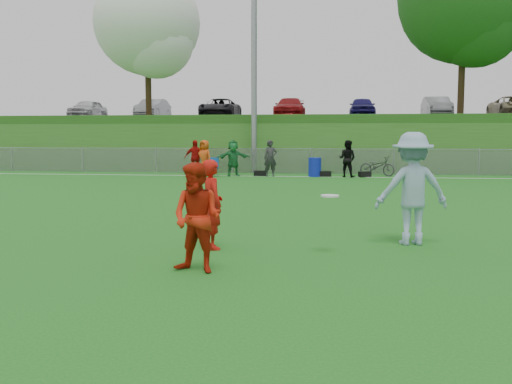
% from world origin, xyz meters
% --- Properties ---
extents(ground, '(120.00, 120.00, 0.00)m').
position_xyz_m(ground, '(0.00, 0.00, 0.00)').
color(ground, '#166A1B').
rests_on(ground, ground).
extents(sideline_far, '(60.00, 0.10, 0.01)m').
position_xyz_m(sideline_far, '(0.00, 18.00, 0.01)').
color(sideline_far, white).
rests_on(sideline_far, ground).
extents(fence, '(58.00, 0.06, 1.30)m').
position_xyz_m(fence, '(0.00, 20.00, 0.65)').
color(fence, gray).
rests_on(fence, ground).
extents(light_pole, '(1.20, 0.40, 12.15)m').
position_xyz_m(light_pole, '(-3.00, 20.80, 6.71)').
color(light_pole, gray).
rests_on(light_pole, ground).
extents(berm, '(120.00, 18.00, 3.00)m').
position_xyz_m(berm, '(0.00, 31.00, 1.50)').
color(berm, '#275417').
rests_on(berm, ground).
extents(parking_lot, '(120.00, 12.00, 0.10)m').
position_xyz_m(parking_lot, '(0.00, 33.00, 3.05)').
color(parking_lot, black).
rests_on(parking_lot, berm).
extents(tree_white_flowering, '(6.30, 6.30, 8.78)m').
position_xyz_m(tree_white_flowering, '(-9.84, 24.92, 8.32)').
color(tree_white_flowering, black).
rests_on(tree_white_flowering, berm).
extents(tree_green_near, '(7.14, 7.14, 9.95)m').
position_xyz_m(tree_green_near, '(8.16, 24.42, 9.03)').
color(tree_green_near, black).
rests_on(tree_green_near, berm).
extents(car_row, '(32.04, 5.18, 1.44)m').
position_xyz_m(car_row, '(-1.17, 32.00, 3.82)').
color(car_row, silver).
rests_on(car_row, parking_lot).
extents(spectator_row, '(8.19, 1.02, 1.69)m').
position_xyz_m(spectator_row, '(-2.83, 18.00, 0.85)').
color(spectator_row, '#B30F0C').
rests_on(spectator_row, ground).
extents(gear_bags, '(7.32, 0.49, 0.26)m').
position_xyz_m(gear_bags, '(1.32, 18.10, 0.13)').
color(gear_bags, black).
rests_on(gear_bags, ground).
extents(player_red_left, '(0.60, 0.67, 1.53)m').
position_xyz_m(player_red_left, '(-0.96, 0.95, 0.76)').
color(player_red_left, red).
rests_on(player_red_left, ground).
extents(player_red_center, '(0.90, 0.79, 1.56)m').
position_xyz_m(player_red_center, '(-0.82, -0.73, 0.78)').
color(player_red_center, red).
rests_on(player_red_center, ground).
extents(player_blue, '(1.40, 0.95, 1.99)m').
position_xyz_m(player_blue, '(2.46, 1.81, 1.00)').
color(player_blue, '#8BA9C2').
rests_on(player_blue, ground).
extents(frisbee, '(0.30, 0.30, 0.03)m').
position_xyz_m(frisbee, '(1.02, 0.75, 0.96)').
color(frisbee, silver).
rests_on(frisbee, ground).
extents(recycling_bin, '(0.77, 0.77, 0.88)m').
position_xyz_m(recycling_bin, '(0.23, 18.12, 0.44)').
color(recycling_bin, '#1021AF').
rests_on(recycling_bin, ground).
extents(camp_chair, '(0.57, 0.58, 0.87)m').
position_xyz_m(camp_chair, '(-4.55, 17.62, 0.26)').
color(camp_chair, '#1051B1').
rests_on(camp_chair, ground).
extents(bicycle, '(1.84, 1.36, 0.92)m').
position_xyz_m(bicycle, '(3.15, 19.00, 0.46)').
color(bicycle, '#302F32').
rests_on(bicycle, ground).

